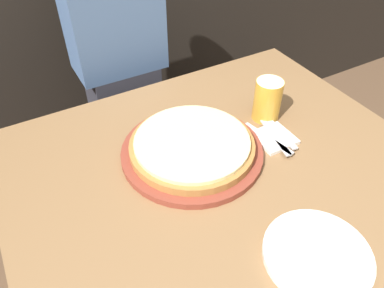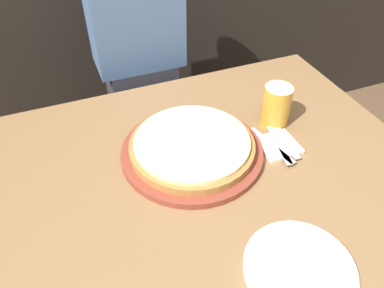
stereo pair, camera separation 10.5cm
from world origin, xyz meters
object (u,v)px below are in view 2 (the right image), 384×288
(dinner_plate, at_px, (299,269))
(fork, at_px, (271,145))
(dinner_knife, at_px, (279,143))
(diner_person, at_px, (141,75))
(pizza_on_board, at_px, (192,148))
(spoon, at_px, (286,141))
(beer_glass, at_px, (276,105))

(dinner_plate, xyz_separation_m, fork, (0.15, 0.36, 0.01))
(dinner_knife, relative_size, diner_person, 0.13)
(pizza_on_board, distance_m, dinner_knife, 0.26)
(pizza_on_board, height_order, spoon, pizza_on_board)
(diner_person, bearing_deg, spoon, -68.74)
(spoon, bearing_deg, pizza_on_board, 166.80)
(pizza_on_board, height_order, dinner_knife, pizza_on_board)
(fork, xyz_separation_m, dinner_knife, (0.02, 0.00, 0.00))
(beer_glass, bearing_deg, dinner_plate, -114.89)
(beer_glass, distance_m, dinner_knife, 0.13)
(pizza_on_board, distance_m, beer_glass, 0.30)
(pizza_on_board, bearing_deg, dinner_plate, -79.80)
(beer_glass, height_order, dinner_plate, beer_glass)
(beer_glass, bearing_deg, diner_person, 116.28)
(beer_glass, height_order, dinner_knife, beer_glass)
(dinner_plate, height_order, spoon, dinner_plate)
(dinner_plate, bearing_deg, spoon, 61.62)
(dinner_plate, bearing_deg, beer_glass, 65.11)
(dinner_plate, bearing_deg, dinner_knife, 64.77)
(pizza_on_board, distance_m, fork, 0.23)
(beer_glass, relative_size, diner_person, 0.10)
(dinner_plate, height_order, dinner_knife, dinner_plate)
(dinner_knife, bearing_deg, dinner_plate, -115.23)
(dinner_knife, bearing_deg, spoon, 0.00)
(fork, xyz_separation_m, diner_person, (-0.21, 0.67, -0.09))
(dinner_plate, relative_size, spoon, 1.55)
(dinner_plate, bearing_deg, diner_person, 93.62)
(diner_person, bearing_deg, fork, -72.54)
(pizza_on_board, bearing_deg, diner_person, 88.92)
(beer_glass, height_order, fork, beer_glass)
(beer_glass, xyz_separation_m, diner_person, (-0.28, 0.57, -0.15))
(spoon, xyz_separation_m, diner_person, (-0.26, 0.67, -0.09))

